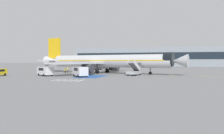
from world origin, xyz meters
TOP-DOWN VIEW (x-y plane):
  - ground_plane at (0.00, 0.00)m, footprint 600.00×600.00m
  - apron_leadline_yellow at (1.61, -0.61)m, footprint 78.77×18.05m
  - apron_stand_patch_blue at (1.61, -13.41)m, footprint 5.69×10.81m
  - apron_walkway_bar_0 at (-1.39, -24.26)m, footprint 0.44×3.60m
  - apron_walkway_bar_1 at (-0.19, -24.26)m, footprint 0.44×3.60m
  - apron_walkway_bar_2 at (1.01, -24.26)m, footprint 0.44×3.60m
  - apron_walkway_bar_3 at (2.21, -24.26)m, footprint 0.44×3.60m
  - apron_walkway_bar_4 at (3.41, -24.26)m, footprint 0.44×3.60m
  - airliner at (0.88, -0.44)m, footprint 45.66×36.15m
  - boarding_stairs_forward at (10.50, -7.07)m, footprint 3.21×5.53m
  - fuel_tanker at (-8.10, 22.49)m, footprint 8.98×3.55m
  - service_van_1 at (-0.56, -15.05)m, footprint 4.95×5.12m
  - service_van_2 at (-10.04, -14.39)m, footprint 5.37×4.52m
  - baggage_cart at (-1.91, -6.12)m, footprint 2.49×3.00m
  - ground_crew_0 at (-10.22, -3.80)m, footprint 0.26×0.45m
  - ground_crew_1 at (-10.99, -0.74)m, footprint 0.41×0.49m
  - traffic_cone_0 at (-3.01, -8.59)m, footprint 0.49×0.49m
  - terminal_building at (5.99, 88.26)m, footprint 107.27×12.10m

SIDE VIEW (x-z plane):
  - ground_plane at x=0.00m, z-range 0.00..0.00m
  - apron_leadline_yellow at x=1.61m, z-range 0.00..0.01m
  - apron_stand_patch_blue at x=1.61m, z-range 0.00..0.01m
  - apron_walkway_bar_0 at x=-1.39m, z-range 0.00..0.01m
  - apron_walkway_bar_1 at x=-0.19m, z-range 0.00..0.01m
  - apron_walkway_bar_2 at x=1.01m, z-range 0.00..0.01m
  - apron_walkway_bar_3 at x=2.21m, z-range 0.00..0.01m
  - apron_walkway_bar_4 at x=3.41m, z-range 0.00..0.01m
  - baggage_cart at x=-1.91m, z-range -0.18..0.69m
  - traffic_cone_0 at x=-3.01m, z-range 0.00..0.55m
  - ground_crew_0 at x=-10.22m, z-range 0.11..1.71m
  - boarding_stairs_forward at x=10.50m, z-range -1.00..2.97m
  - ground_crew_1 at x=-10.99m, z-range 0.15..1.99m
  - service_van_2 at x=-10.04m, z-range 0.21..2.33m
  - service_van_1 at x=-0.56m, z-range 0.22..2.47m
  - fuel_tanker at x=-8.10m, z-range 0.01..3.44m
  - airliner at x=0.88m, z-range -2.04..9.09m
  - terminal_building at x=5.99m, z-range 0.00..12.50m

